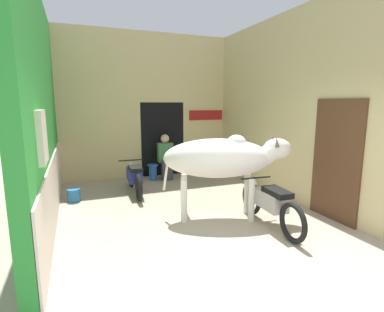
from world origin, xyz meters
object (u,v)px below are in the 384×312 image
Objects in this scene: plastic_stool at (153,172)px; shopkeeper_seated at (166,156)px; bucket at (74,195)px; cow at (222,159)px; motorcycle_far at (134,177)px; motorcycle_near at (270,203)px.

shopkeeper_seated is at bearing -3.83° from plastic_stool.
bucket is at bearing -151.07° from plastic_stool.
cow is 2.42m from motorcycle_far.
shopkeeper_seated is (-0.15, 2.99, -0.43)m from cow.
plastic_stool reaches higher than bucket.
cow reaches higher than plastic_stool.
plastic_stool is at bearing 28.93° from bucket.
plastic_stool is at bearing 56.07° from motorcycle_far.
motorcycle_near is 3.72m from shopkeeper_seated.
cow is at bearing -37.99° from bucket.
plastic_stool is 1.63× the size of bucket.
bucket is (-3.02, 2.59, -0.28)m from motorcycle_near.
cow reaches higher than bucket.
shopkeeper_seated is 2.86× the size of plastic_stool.
motorcycle_near is at bearing -49.92° from cow.
plastic_stool is at bearing 105.99° from motorcycle_near.
motorcycle_near is 3.99m from bucket.
motorcycle_near is 3.18m from motorcycle_far.
motorcycle_near is at bearing -56.94° from motorcycle_far.
cow is at bearing -80.62° from plastic_stool.
shopkeeper_seated is at bearing 92.82° from cow.
cow reaches higher than motorcycle_near.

